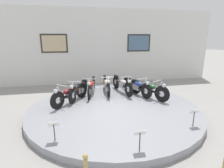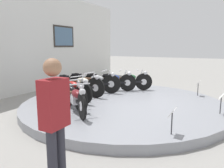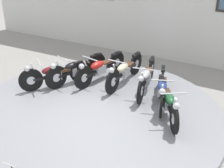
% 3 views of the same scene
% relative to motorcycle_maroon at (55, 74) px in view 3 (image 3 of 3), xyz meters
% --- Properties ---
extents(ground_plane, '(60.00, 60.00, 0.00)m').
position_rel_motorcycle_maroon_xyz_m(ground_plane, '(1.56, -0.60, -0.59)').
color(ground_plane, gray).
extents(display_platform, '(5.99, 5.99, 0.21)m').
position_rel_motorcycle_maroon_xyz_m(display_platform, '(1.56, -0.60, -0.49)').
color(display_platform, gray).
rests_on(display_platform, ground_plane).
extents(motorcycle_maroon, '(1.30, 1.57, 0.79)m').
position_rel_motorcycle_maroon_xyz_m(motorcycle_maroon, '(0.00, 0.00, 0.00)').
color(motorcycle_maroon, black).
rests_on(motorcycle_maroon, display_platform).
extents(motorcycle_black, '(0.80, 1.88, 0.80)m').
position_rel_motorcycle_maroon_xyz_m(motorcycle_black, '(0.32, 0.52, 0.01)').
color(motorcycle_black, black).
rests_on(motorcycle_black, display_platform).
extents(motorcycle_red, '(0.61, 1.95, 0.80)m').
position_rel_motorcycle_maroon_xyz_m(motorcycle_red, '(0.88, 0.88, 0.00)').
color(motorcycle_red, black).
rests_on(motorcycle_red, display_platform).
extents(motorcycle_cream, '(0.54, 2.02, 0.81)m').
position_rel_motorcycle_maroon_xyz_m(motorcycle_cream, '(1.56, 1.01, 0.01)').
color(motorcycle_cream, black).
rests_on(motorcycle_cream, display_platform).
extents(motorcycle_silver, '(0.55, 2.00, 0.81)m').
position_rel_motorcycle_maroon_xyz_m(motorcycle_silver, '(2.24, 0.88, 0.02)').
color(motorcycle_silver, black).
rests_on(motorcycle_silver, display_platform).
extents(motorcycle_blue, '(0.72, 1.90, 0.79)m').
position_rel_motorcycle_maroon_xyz_m(motorcycle_blue, '(2.80, 0.52, 0.00)').
color(motorcycle_blue, black).
rests_on(motorcycle_blue, display_platform).
extents(motorcycle_green, '(1.05, 1.75, 0.80)m').
position_rel_motorcycle_maroon_xyz_m(motorcycle_green, '(3.12, -0.00, 0.00)').
color(motorcycle_green, black).
rests_on(motorcycle_green, display_platform).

